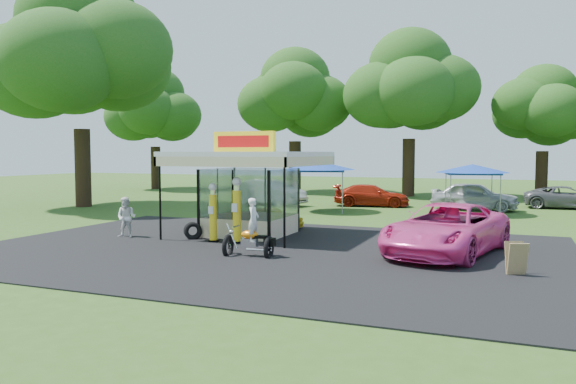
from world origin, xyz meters
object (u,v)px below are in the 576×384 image
object	(u,v)px
gas_station_kiosk	(250,191)
bg_car_b	(371,195)
tent_west	(319,166)
gas_pump_left	(213,214)
bg_car_c	(475,196)
bg_car_a	(269,192)
pink_sedan	(447,229)
tent_east	(472,169)
kiosk_car	(272,218)
spectator_west	(126,217)
bg_car_d	(567,197)
gas_pump_right	(237,212)
motorcycle	(252,233)
a_frame_sign	(516,259)

from	to	relation	value
gas_station_kiosk	bg_car_b	bearing A→B (deg)	83.43
tent_west	gas_pump_left	bearing A→B (deg)	-90.15
gas_pump_left	bg_car_c	world-z (taller)	gas_pump_left
bg_car_a	bg_car_c	distance (m)	12.48
pink_sedan	bg_car_b	bearing A→B (deg)	125.05
bg_car_b	tent_east	size ratio (longest dim) A/B	1.20
gas_pump_left	gas_station_kiosk	bearing A→B (deg)	77.15
kiosk_car	spectator_west	bearing A→B (deg)	137.53
kiosk_car	bg_car_b	bearing A→B (deg)	-7.78
spectator_west	tent_west	world-z (taller)	tent_west
bg_car_a	spectator_west	bearing A→B (deg)	-162.97
bg_car_d	tent_east	bearing A→B (deg)	135.88
kiosk_car	spectator_west	size ratio (longest dim) A/B	1.76
gas_pump_left	bg_car_d	xyz separation A→B (m)	(13.31, 19.08, -0.40)
gas_pump_right	motorcycle	bearing A→B (deg)	-52.88
gas_pump_right	bg_car_d	bearing A→B (deg)	57.05
gas_pump_left	tent_west	bearing A→B (deg)	89.85
gas_pump_right	motorcycle	world-z (taller)	gas_pump_right
bg_car_b	bg_car_c	xyz separation A→B (m)	(6.13, -0.09, 0.15)
gas_pump_right	tent_east	world-z (taller)	tent_east
motorcycle	kiosk_car	world-z (taller)	motorcycle
tent_west	gas_pump_right	bearing A→B (deg)	-85.55
gas_station_kiosk	gas_pump_left	bearing A→B (deg)	-102.85
gas_pump_left	motorcycle	world-z (taller)	gas_pump_left
gas_pump_right	kiosk_car	bearing A→B (deg)	96.37
kiosk_car	pink_sedan	distance (m)	8.70
bg_car_a	bg_car_d	xyz separation A→B (m)	(17.45, 4.61, -0.15)
gas_station_kiosk	bg_car_a	size ratio (longest dim) A/B	1.09
bg_car_d	gas_pump_left	bearing A→B (deg)	145.03
spectator_west	gas_station_kiosk	bearing A→B (deg)	16.85
gas_pump_left	kiosk_car	world-z (taller)	gas_pump_left
gas_pump_right	tent_west	world-z (taller)	tent_west
bg_car_c	tent_east	world-z (taller)	tent_east
spectator_west	bg_car_a	xyz separation A→B (m)	(-0.40, 14.74, 0.01)
a_frame_sign	spectator_west	xyz separation A→B (m)	(-14.22, 1.65, 0.34)
motorcycle	spectator_west	size ratio (longest dim) A/B	1.23
tent_west	pink_sedan	bearing A→B (deg)	-53.99
tent_east	bg_car_b	bearing A→B (deg)	159.31
gas_pump_left	spectator_west	xyz separation A→B (m)	(-3.74, -0.27, -0.26)
bg_car_b	spectator_west	bearing A→B (deg)	151.22
gas_station_kiosk	bg_car_d	bearing A→B (deg)	52.87
bg_car_c	tent_east	distance (m)	2.76
kiosk_car	bg_car_c	world-z (taller)	bg_car_c
bg_car_b	tent_east	distance (m)	6.78
kiosk_car	tent_east	world-z (taller)	tent_east
gas_pump_right	a_frame_sign	distance (m)	9.74
gas_station_kiosk	a_frame_sign	size ratio (longest dim) A/B	5.88
bg_car_d	bg_car_b	bearing A→B (deg)	104.65
bg_car_c	bg_car_d	world-z (taller)	bg_car_c
motorcycle	spectator_west	world-z (taller)	motorcycle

